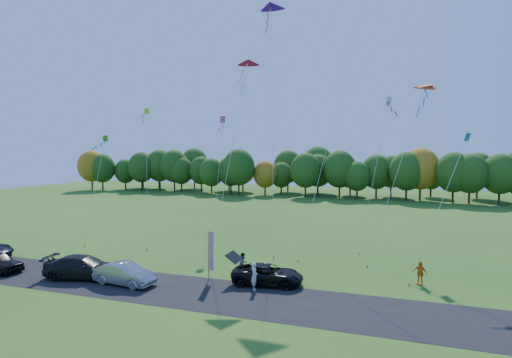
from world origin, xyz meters
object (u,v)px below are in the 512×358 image
(black_suv, at_px, (267,274))
(feather_flag, at_px, (210,250))
(silver_sedan, at_px, (125,274))
(person_east, at_px, (420,273))

(black_suv, height_order, feather_flag, feather_flag)
(black_suv, bearing_deg, feather_flag, 93.76)
(silver_sedan, distance_m, feather_flag, 6.25)
(black_suv, bearing_deg, person_east, -79.77)
(black_suv, relative_size, person_east, 2.99)
(person_east, bearing_deg, silver_sedan, -140.23)
(person_east, height_order, feather_flag, feather_flag)
(silver_sedan, xyz_separation_m, person_east, (19.94, 6.46, 0.09))
(black_suv, xyz_separation_m, person_east, (10.32, 3.21, 0.14))
(silver_sedan, height_order, person_east, person_east)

